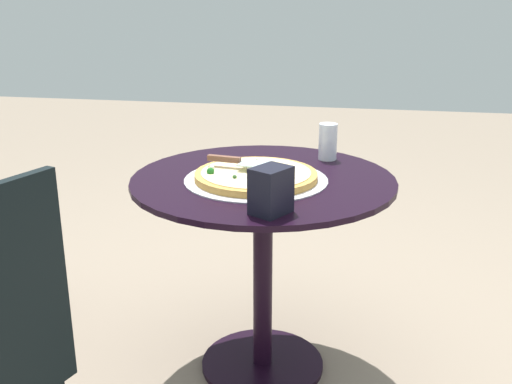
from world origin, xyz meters
name	(u,v)px	position (x,y,z in m)	size (l,w,h in m)	color
ground_plane	(262,365)	(0.00, 0.00, 0.00)	(10.00, 10.00, 0.00)	gray
patio_table	(263,229)	(0.00, 0.00, 0.52)	(0.84, 0.84, 0.69)	black
pizza_on_tray	(256,176)	(0.02, 0.03, 0.71)	(0.45, 0.45, 0.05)	silver
pizza_server	(239,161)	(0.08, 0.00, 0.75)	(0.21, 0.09, 0.02)	silver
drinking_cup	(328,142)	(-0.18, -0.26, 0.76)	(0.06, 0.06, 0.13)	silver
napkin_dispenser	(271,190)	(-0.08, 0.31, 0.76)	(0.10, 0.08, 0.13)	black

